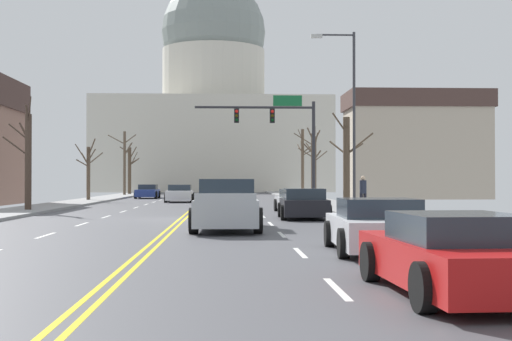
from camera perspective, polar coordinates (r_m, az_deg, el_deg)
ground at (r=29.46m, az=-6.05°, el=-3.93°), size 20.00×180.00×0.20m
signal_gantry at (r=45.84m, az=2.03°, el=3.62°), size 7.91×0.41×7.06m
street_lamp_right at (r=35.08m, az=7.60°, el=5.24°), size 2.22×0.24×8.87m
capitol_building at (r=104.36m, az=-3.49°, el=4.81°), size 32.84×23.76×33.83m
sedan_near_00 at (r=42.13m, az=-2.29°, el=-2.29°), size 2.04×4.37×1.12m
sedan_near_01 at (r=35.31m, az=3.31°, el=-2.54°), size 2.05×4.74×1.17m
sedan_near_02 at (r=29.58m, az=3.91°, el=-2.78°), size 2.15×4.29×1.28m
pickup_truck_near_03 at (r=23.10m, az=-2.41°, el=-2.99°), size 2.30×5.58×1.67m
sedan_near_04 at (r=16.12m, az=9.90°, el=-4.58°), size 2.22×4.32×1.22m
sedan_near_05 at (r=10.46m, az=15.93°, el=-6.72°), size 2.11×4.45×1.17m
sedan_oncoming_00 at (r=51.95m, az=-6.26°, el=-1.91°), size 2.12×4.24×1.29m
sedan_oncoming_01 at (r=62.78m, az=-8.85°, el=-1.74°), size 1.99×4.45×1.24m
flank_building_01 at (r=62.78m, az=12.93°, el=2.06°), size 12.27×6.25×9.34m
bare_tree_00 at (r=50.61m, az=4.82°, el=0.52°), size 1.84×1.85×5.30m
bare_tree_01 at (r=76.68m, az=-10.28°, el=0.10°), size 2.05×1.72×5.11m
bare_tree_02 at (r=61.05m, az=3.84°, el=0.82°), size 1.67×2.37×5.94m
bare_tree_03 at (r=54.39m, az=-13.54°, el=0.05°), size 2.03×1.20×4.62m
bare_tree_04 at (r=55.94m, az=4.63°, el=0.64°), size 2.02×2.46×5.67m
bare_tree_05 at (r=37.22m, az=-18.16°, el=0.92°), size 1.68×1.72×5.66m
bare_tree_06 at (r=40.47m, az=7.41°, el=0.89°), size 2.37×2.27×5.37m
bare_tree_07 at (r=72.16m, az=-10.69°, el=0.78°), size 2.99×1.37×6.45m
pedestrian_00 at (r=35.10m, az=8.75°, el=-1.67°), size 0.35×0.34×1.70m
bicycle_parked at (r=26.14m, az=10.09°, el=-3.30°), size 0.12×1.77×0.85m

